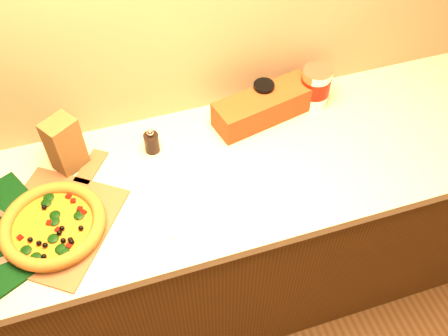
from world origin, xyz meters
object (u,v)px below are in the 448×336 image
at_px(rolling_pin, 273,92).
at_px(coffee_canister, 315,86).
at_px(pepper_grinder, 152,142).
at_px(pizza, 53,225).
at_px(dark_jar, 263,97).
at_px(cutting_board, 2,233).
at_px(pizza_peel, 57,221).

distance_m(rolling_pin, coffee_canister, 0.17).
bearing_deg(coffee_canister, pepper_grinder, -174.97).
bearing_deg(pizza, pepper_grinder, 33.23).
bearing_deg(dark_jar, cutting_board, -163.77).
relative_size(pepper_grinder, dark_jar, 0.81).
relative_size(pepper_grinder, rolling_pin, 0.27).
bearing_deg(coffee_canister, pizza_peel, -165.26).
relative_size(pizza_peel, pizza, 1.66).
relative_size(pizza, dark_jar, 2.63).
distance_m(pizza_peel, rolling_pin, 0.94).
distance_m(rolling_pin, dark_jar, 0.09).
distance_m(cutting_board, pepper_grinder, 0.57).
bearing_deg(rolling_pin, cutting_board, -162.18).
distance_m(pizza_peel, pepper_grinder, 0.42).
relative_size(rolling_pin, dark_jar, 3.00).
xyz_separation_m(cutting_board, pepper_grinder, (0.53, 0.21, 0.04)).
xyz_separation_m(pepper_grinder, coffee_canister, (0.66, 0.06, 0.04)).
relative_size(pizza_peel, cutting_board, 1.13).
height_order(pizza_peel, pepper_grinder, pepper_grinder).
xyz_separation_m(pizza, pepper_grinder, (0.37, 0.24, 0.01)).
bearing_deg(cutting_board, pizza, -39.74).
height_order(pizza_peel, coffee_canister, coffee_canister).
height_order(pepper_grinder, dark_jar, dark_jar).
xyz_separation_m(pizza, dark_jar, (0.83, 0.32, 0.03)).
bearing_deg(coffee_canister, cutting_board, -167.47).
distance_m(cutting_board, dark_jar, 1.03).
relative_size(rolling_pin, coffee_canister, 2.42).
bearing_deg(coffee_canister, rolling_pin, 152.60).
bearing_deg(pizza_peel, coffee_canister, 49.96).
bearing_deg(rolling_pin, pizza_peel, -158.79).
bearing_deg(pepper_grinder, pizza, -146.77).
distance_m(pizza, pepper_grinder, 0.44).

